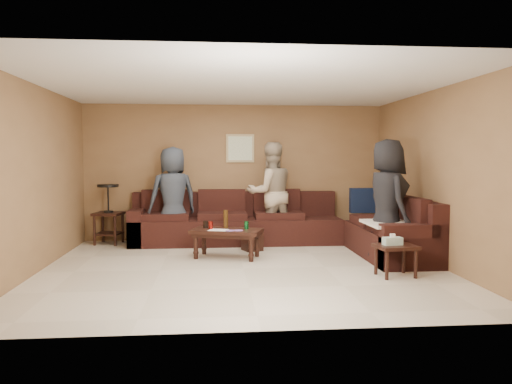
{
  "coord_description": "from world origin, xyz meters",
  "views": [
    {
      "loc": [
        -0.43,
        -6.78,
        1.54
      ],
      "look_at": [
        0.25,
        0.85,
        1.0
      ],
      "focal_mm": 35.0,
      "sensor_mm": 36.0,
      "label": 1
    }
  ],
  "objects_px": {
    "side_table_right": "(395,249)",
    "waste_bin": "(252,240)",
    "sectional_sofa": "(286,229)",
    "person_left": "(173,196)",
    "end_table_left": "(108,213)",
    "person_middle": "(271,193)",
    "person_right": "(387,201)",
    "coffee_table": "(226,233)"
  },
  "relations": [
    {
      "from": "person_right",
      "to": "person_middle",
      "type": "bearing_deg",
      "value": 33.54
    },
    {
      "from": "sectional_sofa",
      "to": "coffee_table",
      "type": "distance_m",
      "value": 1.27
    },
    {
      "from": "sectional_sofa",
      "to": "waste_bin",
      "type": "relative_size",
      "value": 13.77
    },
    {
      "from": "person_middle",
      "to": "person_right",
      "type": "bearing_deg",
      "value": 118.8
    },
    {
      "from": "person_left",
      "to": "person_right",
      "type": "relative_size",
      "value": 0.95
    },
    {
      "from": "person_middle",
      "to": "person_left",
      "type": "bearing_deg",
      "value": -10.83
    },
    {
      "from": "sectional_sofa",
      "to": "side_table_right",
      "type": "distance_m",
      "value": 2.41
    },
    {
      "from": "sectional_sofa",
      "to": "person_right",
      "type": "bearing_deg",
      "value": -43.36
    },
    {
      "from": "coffee_table",
      "to": "person_middle",
      "type": "bearing_deg",
      "value": 56.01
    },
    {
      "from": "coffee_table",
      "to": "person_left",
      "type": "distance_m",
      "value": 1.54
    },
    {
      "from": "person_left",
      "to": "coffee_table",
      "type": "bearing_deg",
      "value": 106.1
    },
    {
      "from": "sectional_sofa",
      "to": "person_left",
      "type": "distance_m",
      "value": 2.03
    },
    {
      "from": "waste_bin",
      "to": "person_right",
      "type": "height_order",
      "value": "person_right"
    },
    {
      "from": "end_table_left",
      "to": "person_middle",
      "type": "bearing_deg",
      "value": -4.01
    },
    {
      "from": "sectional_sofa",
      "to": "person_middle",
      "type": "height_order",
      "value": "person_middle"
    },
    {
      "from": "sectional_sofa",
      "to": "person_left",
      "type": "xyz_separation_m",
      "value": [
        -1.92,
        0.41,
        0.53
      ]
    },
    {
      "from": "coffee_table",
      "to": "person_left",
      "type": "height_order",
      "value": "person_left"
    },
    {
      "from": "sectional_sofa",
      "to": "coffee_table",
      "type": "height_order",
      "value": "sectional_sofa"
    },
    {
      "from": "coffee_table",
      "to": "person_right",
      "type": "relative_size",
      "value": 0.65
    },
    {
      "from": "side_table_right",
      "to": "person_left",
      "type": "bearing_deg",
      "value": 139.85
    },
    {
      "from": "person_left",
      "to": "person_middle",
      "type": "height_order",
      "value": "person_middle"
    },
    {
      "from": "sectional_sofa",
      "to": "waste_bin",
      "type": "xyz_separation_m",
      "value": [
        -0.58,
        -0.18,
        -0.16
      ]
    },
    {
      "from": "person_left",
      "to": "sectional_sofa",
      "type": "bearing_deg",
      "value": 146.45
    },
    {
      "from": "side_table_right",
      "to": "person_right",
      "type": "height_order",
      "value": "person_right"
    },
    {
      "from": "waste_bin",
      "to": "person_middle",
      "type": "bearing_deg",
      "value": 59.66
    },
    {
      "from": "side_table_right",
      "to": "person_left",
      "type": "relative_size",
      "value": 0.32
    },
    {
      "from": "side_table_right",
      "to": "waste_bin",
      "type": "xyz_separation_m",
      "value": [
        -1.69,
        1.95,
        -0.19
      ]
    },
    {
      "from": "sectional_sofa",
      "to": "person_middle",
      "type": "relative_size",
      "value": 2.58
    },
    {
      "from": "coffee_table",
      "to": "end_table_left",
      "type": "height_order",
      "value": "end_table_left"
    },
    {
      "from": "waste_bin",
      "to": "person_middle",
      "type": "relative_size",
      "value": 0.19
    },
    {
      "from": "person_right",
      "to": "side_table_right",
      "type": "bearing_deg",
      "value": 158.82
    },
    {
      "from": "end_table_left",
      "to": "person_middle",
      "type": "relative_size",
      "value": 0.59
    },
    {
      "from": "side_table_right",
      "to": "waste_bin",
      "type": "distance_m",
      "value": 2.59
    },
    {
      "from": "sectional_sofa",
      "to": "end_table_left",
      "type": "distance_m",
      "value": 3.15
    },
    {
      "from": "side_table_right",
      "to": "waste_bin",
      "type": "height_order",
      "value": "side_table_right"
    },
    {
      "from": "end_table_left",
      "to": "person_right",
      "type": "xyz_separation_m",
      "value": [
        4.38,
        -1.91,
        0.35
      ]
    },
    {
      "from": "sectional_sofa",
      "to": "person_middle",
      "type": "xyz_separation_m",
      "value": [
        -0.2,
        0.47,
        0.57
      ]
    },
    {
      "from": "end_table_left",
      "to": "person_middle",
      "type": "distance_m",
      "value": 2.89
    },
    {
      "from": "sectional_sofa",
      "to": "person_middle",
      "type": "distance_m",
      "value": 0.77
    },
    {
      "from": "waste_bin",
      "to": "person_right",
      "type": "xyz_separation_m",
      "value": [
        1.9,
        -1.06,
        0.73
      ]
    },
    {
      "from": "coffee_table",
      "to": "person_left",
      "type": "relative_size",
      "value": 0.68
    },
    {
      "from": "person_left",
      "to": "person_middle",
      "type": "bearing_deg",
      "value": 160.45
    }
  ]
}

